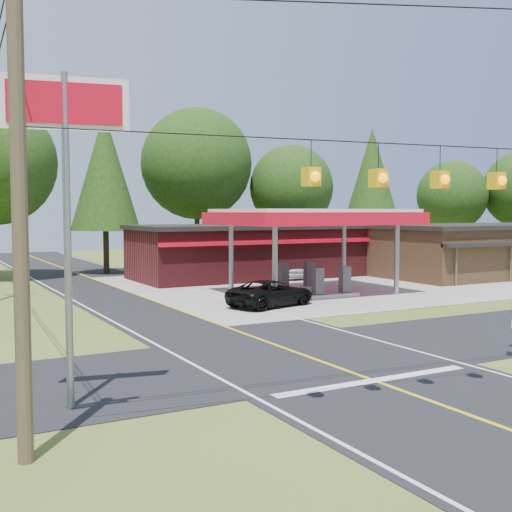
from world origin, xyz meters
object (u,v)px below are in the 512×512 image
sedan_car (286,269)px  gas_canopy (314,220)px  suv_car (271,293)px  big_stop_sign (66,155)px

sedan_car → gas_canopy: bearing=-106.6°
suv_car → big_stop_sign: 18.16m
suv_car → sedan_car: size_ratio=1.18×
gas_canopy → big_stop_sign: size_ratio=1.33×
suv_car → sedan_car: (7.50, 11.00, 0.02)m
gas_canopy → big_stop_sign: big_stop_sign is taller
suv_car → big_stop_sign: bearing=118.1°
suv_car → gas_canopy: bearing=-72.0°
sedan_car → big_stop_sign: big_stop_sign is taller
gas_canopy → sedan_car: gas_canopy is taller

